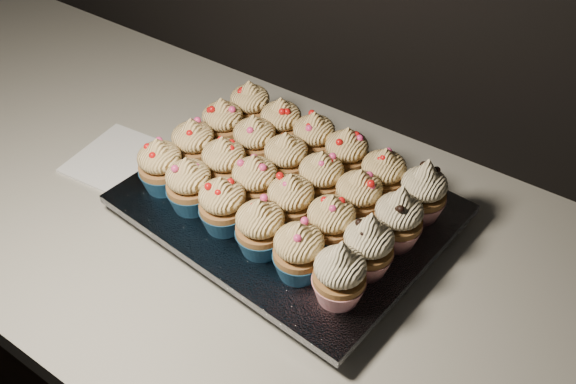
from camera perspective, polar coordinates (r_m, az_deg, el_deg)
The scene contains 28 objects.
worktop at distance 0.83m, azimuth 9.67°, elevation -9.99°, with size 2.44×0.64×0.04m, color beige.
napkin at distance 1.02m, azimuth -14.62°, elevation 2.76°, with size 0.14×0.14×0.00m, color white.
baking_tray at distance 0.89m, azimuth 0.00°, elevation -1.87°, with size 0.38×0.29×0.02m, color black.
foil_lining at distance 0.88m, azimuth 0.00°, elevation -1.07°, with size 0.41×0.32×0.01m, color silver.
cupcake_0 at distance 0.89m, azimuth -11.23°, elevation 2.29°, with size 0.06×0.06×0.08m.
cupcake_1 at distance 0.85m, azimuth -8.77°, elevation 0.61°, with size 0.06×0.06×0.08m.
cupcake_2 at distance 0.82m, azimuth -5.81°, elevation -1.14°, with size 0.06×0.06×0.08m.
cupcake_3 at distance 0.78m, azimuth -2.48°, elevation -3.19°, with size 0.06×0.06×0.08m.
cupcake_4 at distance 0.76m, azimuth 0.97°, elevation -5.28°, with size 0.06×0.06×0.08m.
cupcake_5 at distance 0.73m, azimuth 4.61°, elevation -7.31°, with size 0.06×0.06×0.10m.
cupcake_6 at distance 0.92m, azimuth -8.38°, elevation 4.12°, with size 0.06×0.06×0.08m.
cupcake_7 at distance 0.88m, azimuth -5.69°, elevation 2.50°, with size 0.06×0.06×0.08m.
cupcake_8 at distance 0.85m, azimuth -2.96°, elevation 0.86°, with size 0.06×0.06×0.08m.
cupcake_9 at distance 0.82m, azimuth 0.26°, elevation -0.86°, with size 0.06×0.06×0.08m.
cupcake_10 at distance 0.79m, azimuth 3.84°, elevation -2.77°, with size 0.06×0.06×0.08m.
cupcake_11 at distance 0.76m, azimuth 7.13°, elevation -4.78°, with size 0.06×0.06×0.10m.
cupcake_12 at distance 0.95m, azimuth -5.80°, elevation 5.98°, with size 0.06×0.06×0.08m.
cupcake_13 at distance 0.91m, azimuth -3.00°, elevation 4.49°, with size 0.06×0.06×0.08m.
cupcake_14 at distance 0.88m, azimuth -0.19°, elevation 2.91°, with size 0.06×0.06×0.08m.
cupcake_15 at distance 0.85m, azimuth 2.95°, elevation 1.19°, with size 0.06×0.06×0.08m.
cupcake_16 at distance 0.83m, azimuth 6.27°, elevation -0.47°, with size 0.06×0.06×0.08m.
cupcake_17 at distance 0.80m, azimuth 9.76°, elevation -2.33°, with size 0.06×0.06×0.10m.
cupcake_18 at distance 0.98m, azimuth -3.38°, elevation 7.55°, with size 0.06×0.06×0.08m.
cupcake_19 at distance 0.95m, azimuth -0.64°, elevation 6.05°, with size 0.06×0.06×0.08m.
cupcake_20 at distance 0.92m, azimuth 2.30°, elevation 4.76°, with size 0.06×0.06×0.08m.
cupcake_21 at distance 0.89m, azimuth 5.20°, elevation 3.33°, with size 0.06×0.06×0.08m.
cupcake_22 at distance 0.86m, azimuth 8.43°, elevation 1.45°, with size 0.06×0.06×0.08m.
cupcake_23 at distance 0.85m, azimuth 11.91°, elevation 0.03°, with size 0.06×0.06×0.10m.
Camera 1 is at (0.18, 1.21, 1.53)m, focal length 40.00 mm.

